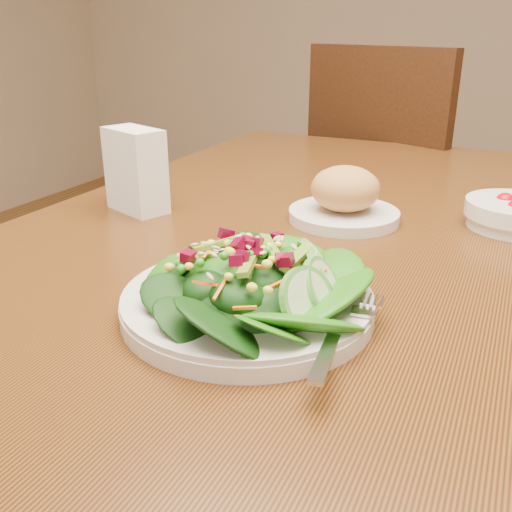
% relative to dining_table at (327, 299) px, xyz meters
% --- Properties ---
extents(dining_table, '(0.90, 1.40, 0.75)m').
position_rel_dining_table_xyz_m(dining_table, '(0.00, 0.00, 0.00)').
color(dining_table, '#5B3614').
rests_on(dining_table, ground_plane).
extents(chair_far, '(0.59, 0.59, 0.97)m').
position_rel_dining_table_xyz_m(chair_far, '(-0.08, 0.87, -0.13)').
color(chair_far, '#341B0C').
rests_on(chair_far, ground_plane).
extents(salad_plate, '(0.26, 0.25, 0.07)m').
position_rel_dining_table_xyz_m(salad_plate, '(0.01, -0.26, 0.13)').
color(salad_plate, silver).
rests_on(salad_plate, dining_table).
extents(bread_plate, '(0.16, 0.16, 0.08)m').
position_rel_dining_table_xyz_m(bread_plate, '(-0.00, 0.06, 0.13)').
color(bread_plate, silver).
rests_on(bread_plate, dining_table).
extents(napkin_holder, '(0.11, 0.09, 0.13)m').
position_rel_dining_table_xyz_m(napkin_holder, '(-0.31, -0.02, 0.17)').
color(napkin_holder, white).
rests_on(napkin_holder, dining_table).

